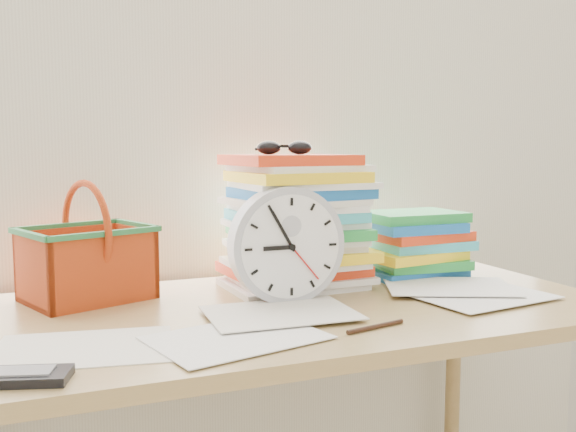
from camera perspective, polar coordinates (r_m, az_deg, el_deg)
name	(u,v)px	position (r m, az deg, el deg)	size (l,w,h in m)	color
curtain	(237,66)	(1.73, -4.52, 13.15)	(2.40, 0.01, 2.50)	silver
desk	(292,339)	(1.42, 0.36, -10.84)	(1.40, 0.70, 0.75)	#9C7D49
paper_stack	(296,221)	(1.55, 0.68, -0.46)	(0.34, 0.28, 0.32)	white
clock	(287,245)	(1.39, -0.13, -2.60)	(0.26, 0.26, 0.05)	#AEB0BA
sunglasses	(284,148)	(1.48, -0.33, 6.10)	(0.15, 0.12, 0.04)	black
book_stack	(416,244)	(1.72, 11.30, -2.44)	(0.28, 0.22, 0.17)	white
basket	(86,242)	(1.49, -17.50, -2.20)	(0.26, 0.20, 0.26)	#C64313
pen	(375,327)	(1.23, 7.78, -9.72)	(0.01, 0.01, 0.14)	black
calculator	(19,377)	(1.04, -22.77, -13.04)	(0.14, 0.07, 0.01)	black
scattered_papers	(292,302)	(1.40, 0.37, -7.67)	(1.26, 0.42, 0.02)	white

